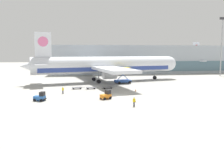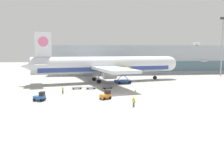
{
  "view_description": "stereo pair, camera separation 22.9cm",
  "coord_description": "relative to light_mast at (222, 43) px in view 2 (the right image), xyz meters",
  "views": [
    {
      "loc": [
        -8.77,
        -51.27,
        10.36
      ],
      "look_at": [
        0.12,
        11.96,
        4.0
      ],
      "focal_mm": 35.0,
      "sensor_mm": 36.0,
      "label": 1
    },
    {
      "loc": [
        -8.55,
        -51.3,
        10.36
      ],
      "look_at": [
        0.12,
        11.96,
        4.0
      ],
      "focal_mm": 35.0,
      "sensor_mm": 36.0,
      "label": 2
    }
  ],
  "objects": [
    {
      "name": "ground_plane",
      "position": [
        -53.1,
        -38.7,
        -14.84
      ],
      "size": [
        400.0,
        400.0,
        0.0
      ],
      "primitive_type": "plane",
      "color": "#9E9B93"
    },
    {
      "name": "terminal_building",
      "position": [
        -30.73,
        20.84,
        -7.85
      ],
      "size": [
        90.0,
        18.2,
        14.0
      ],
      "color": "#9EA8B2",
      "rests_on": "ground_plane"
    },
    {
      "name": "light_mast",
      "position": [
        0.0,
        0.0,
        0.0
      ],
      "size": [
        2.8,
        0.5,
        25.93
      ],
      "color": "#9EA0A5",
      "rests_on": "ground_plane"
    },
    {
      "name": "airplane_main",
      "position": [
        -53.46,
        -12.29,
        -9.0
      ],
      "size": [
        57.37,
        48.61,
        17.0
      ],
      "rotation": [
        0.0,
        0.0,
        0.21
      ],
      "color": "silver",
      "rests_on": "ground_plane"
    },
    {
      "name": "airplane_distant",
      "position": [
        15.21,
        24.89,
        -9.38
      ],
      "size": [
        50.79,
        44.01,
        15.9
      ],
      "rotation": [
        0.0,
        0.0,
        0.42
      ],
      "color": "silver",
      "rests_on": "ground_plane"
    },
    {
      "name": "scissor_lift_loader",
      "position": [
        -47.94,
        -17.48,
        -12.77
      ],
      "size": [
        5.72,
        4.3,
        5.45
      ],
      "rotation": [
        0.0,
        0.0,
        0.21
      ],
      "color": "#284C99",
      "rests_on": "ground_plane"
    },
    {
      "name": "baggage_tug_foreground",
      "position": [
        -70.78,
        -41.84,
        -13.97
      ],
      "size": [
        2.74,
        2.2,
        2.0
      ],
      "rotation": [
        0.0,
        0.0,
        -0.29
      ],
      "color": "#2D66B7",
      "rests_on": "ground_plane"
    },
    {
      "name": "baggage_tug_far",
      "position": [
        -56.43,
        -41.91,
        -13.97
      ],
      "size": [
        2.82,
        2.55,
        2.0
      ],
      "rotation": [
        0.0,
        0.0,
        0.55
      ],
      "color": "orange",
      "rests_on": "ground_plane"
    },
    {
      "name": "baggage_dolly_lead",
      "position": [
        -63.24,
        -27.16,
        -14.45
      ],
      "size": [
        3.77,
        1.84,
        0.48
      ],
      "rotation": [
        0.0,
        0.0,
        0.13
      ],
      "color": "#56565B",
      "rests_on": "ground_plane"
    },
    {
      "name": "baggage_dolly_second",
      "position": [
        -59.18,
        -27.68,
        -14.45
      ],
      "size": [
        3.77,
        1.84,
        0.48
      ],
      "rotation": [
        0.0,
        0.0,
        0.13
      ],
      "color": "#56565B",
      "rests_on": "ground_plane"
    },
    {
      "name": "baggage_dolly_third",
      "position": [
        -54.44,
        -27.72,
        -14.45
      ],
      "size": [
        3.77,
        1.84,
        0.48
      ],
      "rotation": [
        0.0,
        0.0,
        0.13
      ],
      "color": "#56565B",
      "rests_on": "ground_plane"
    },
    {
      "name": "ground_crew_near",
      "position": [
        -66.63,
        -34.05,
        -13.82
      ],
      "size": [
        0.5,
        0.37,
        1.74
      ],
      "rotation": [
        0.0,
        0.0,
        5.76
      ],
      "color": "black",
      "rests_on": "ground_plane"
    },
    {
      "name": "ground_crew_far",
      "position": [
        -51.86,
        -49.5,
        -13.77
      ],
      "size": [
        0.56,
        0.28,
        1.82
      ],
      "rotation": [
        0.0,
        0.0,
        3.31
      ],
      "color": "black",
      "rests_on": "ground_plane"
    },
    {
      "name": "traffic_cone_near",
      "position": [
        -50.75,
        -45.87,
        -14.58
      ],
      "size": [
        0.4,
        0.4,
        0.54
      ],
      "color": "black",
      "rests_on": "ground_plane"
    },
    {
      "name": "traffic_cone_far",
      "position": [
        -47.48,
        -33.4,
        -14.5
      ],
      "size": [
        0.4,
        0.4,
        0.69
      ],
      "color": "black",
      "rests_on": "ground_plane"
    }
  ]
}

